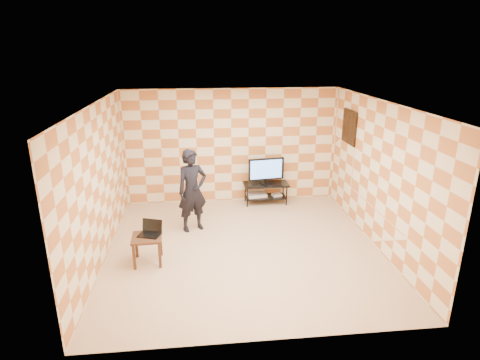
# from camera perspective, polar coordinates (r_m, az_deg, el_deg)

# --- Properties ---
(floor) EXTENTS (5.00, 5.00, 0.00)m
(floor) POSITION_cam_1_polar(r_m,az_deg,el_deg) (7.63, 0.49, -9.66)
(floor) COLOR tan
(floor) RESTS_ON ground
(wall_back) EXTENTS (5.00, 0.02, 2.70)m
(wall_back) POSITION_cam_1_polar(r_m,az_deg,el_deg) (9.48, -1.24, 4.79)
(wall_back) COLOR beige
(wall_back) RESTS_ON ground
(wall_front) EXTENTS (5.00, 0.02, 2.70)m
(wall_front) POSITION_cam_1_polar(r_m,az_deg,el_deg) (4.81, 4.02, -9.49)
(wall_front) COLOR beige
(wall_front) RESTS_ON ground
(wall_left) EXTENTS (0.02, 5.00, 2.70)m
(wall_left) POSITION_cam_1_polar(r_m,az_deg,el_deg) (7.25, -19.50, -0.68)
(wall_left) COLOR beige
(wall_left) RESTS_ON ground
(wall_right) EXTENTS (0.02, 5.00, 2.70)m
(wall_right) POSITION_cam_1_polar(r_m,az_deg,el_deg) (7.78, 19.14, 0.63)
(wall_right) COLOR beige
(wall_right) RESTS_ON ground
(ceiling) EXTENTS (5.00, 5.00, 0.02)m
(ceiling) POSITION_cam_1_polar(r_m,az_deg,el_deg) (6.78, 0.55, 10.87)
(ceiling) COLOR white
(ceiling) RESTS_ON wall_back
(wall_art) EXTENTS (0.04, 0.72, 0.72)m
(wall_art) POSITION_cam_1_polar(r_m,az_deg,el_deg) (9.00, 15.29, 7.30)
(wall_art) COLOR black
(wall_art) RESTS_ON wall_right
(tv_stand) EXTENTS (1.07, 0.48, 0.50)m
(tv_stand) POSITION_cam_1_polar(r_m,az_deg,el_deg) (9.58, 3.68, -1.24)
(tv_stand) COLOR black
(tv_stand) RESTS_ON floor
(tv) EXTENTS (0.85, 0.19, 0.62)m
(tv) POSITION_cam_1_polar(r_m,az_deg,el_deg) (9.43, 3.74, 1.48)
(tv) COLOR black
(tv) RESTS_ON tv_stand
(dvd_player) EXTENTS (0.49, 0.38, 0.07)m
(dvd_player) POSITION_cam_1_polar(r_m,az_deg,el_deg) (9.64, 2.36, -2.10)
(dvd_player) COLOR silver
(dvd_player) RESTS_ON tv_stand
(game_console) EXTENTS (0.26, 0.21, 0.05)m
(game_console) POSITION_cam_1_polar(r_m,az_deg,el_deg) (9.69, 5.25, -2.13)
(game_console) COLOR silver
(game_console) RESTS_ON tv_stand
(side_table) EXTENTS (0.53, 0.53, 0.50)m
(side_table) POSITION_cam_1_polar(r_m,az_deg,el_deg) (7.17, -13.08, -8.44)
(side_table) COLOR #392415
(side_table) RESTS_ON floor
(laptop) EXTENTS (0.44, 0.39, 0.24)m
(laptop) POSITION_cam_1_polar(r_m,az_deg,el_deg) (7.17, -12.61, -7.15)
(laptop) COLOR black
(laptop) RESTS_ON side_table
(person) EXTENTS (0.73, 0.62, 1.69)m
(person) POSITION_cam_1_polar(r_m,az_deg,el_deg) (8.10, -6.80, -1.51)
(person) COLOR black
(person) RESTS_ON floor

